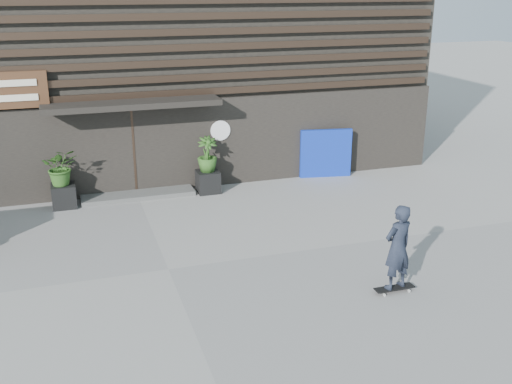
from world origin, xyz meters
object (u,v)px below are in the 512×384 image
object	(u,v)px
blue_tarp	(326,153)
planter_pot_right	(208,182)
planter_pot_left	(64,196)
skateboarder	(398,248)

from	to	relation	value
blue_tarp	planter_pot_right	bearing A→B (deg)	-165.54
planter_pot_right	blue_tarp	bearing A→B (deg)	4.70
planter_pot_left	planter_pot_right	size ratio (longest dim) A/B	1.00
planter_pot_left	blue_tarp	bearing A→B (deg)	2.31
planter_pot_left	planter_pot_right	distance (m)	3.80
planter_pot_left	skateboarder	bearing A→B (deg)	-49.03
planter_pot_left	blue_tarp	xyz separation A→B (m)	(7.45, 0.30, 0.42)
blue_tarp	planter_pot_left	bearing A→B (deg)	-167.94
planter_pot_left	skateboarder	distance (m)	8.81
planter_pot_right	blue_tarp	world-z (taller)	blue_tarp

